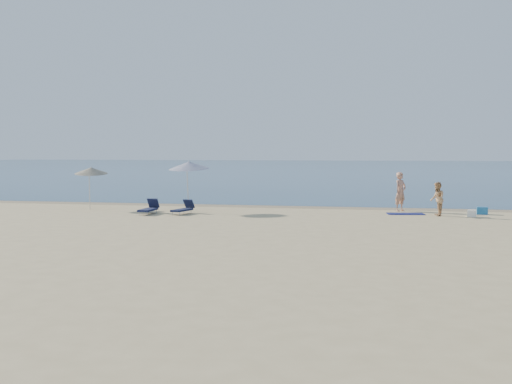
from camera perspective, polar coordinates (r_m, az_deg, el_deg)
ground at (r=14.89m, az=2.23°, el=-7.96°), size 160.00×160.00×0.00m
sea at (r=114.44m, az=10.76°, el=2.14°), size 240.00×160.00×0.01m
wet_sand_strip at (r=34.00m, az=7.79°, el=-1.41°), size 240.00×1.60×0.00m
person_left at (r=32.61m, az=12.72°, el=0.03°), size 0.81×0.84×1.94m
person_right at (r=30.64m, az=15.81°, el=-0.60°), size 0.64×0.80×1.57m
beach_towel at (r=31.22m, az=13.15°, el=-1.90°), size 1.83×1.18×0.03m
white_bag at (r=30.77m, az=18.63°, el=-1.81°), size 0.42×0.38×0.31m
blue_cooler at (r=32.10m, az=19.47°, el=-1.57°), size 0.52×0.39×0.35m
umbrella_near at (r=31.85m, az=-5.98°, el=2.37°), size 2.23×2.25×2.60m
umbrella_far at (r=34.16m, az=-14.44°, el=1.86°), size 2.20×2.21×2.28m
lounger_left at (r=30.88m, az=-9.50°, el=-1.46°), size 0.52×1.60×0.71m
lounger_right at (r=30.64m, az=-6.49°, el=-1.50°), size 0.79×1.58×0.67m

